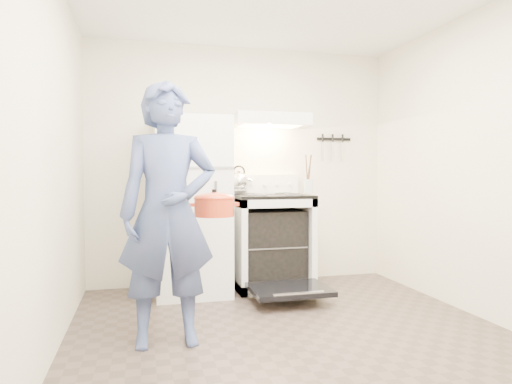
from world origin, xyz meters
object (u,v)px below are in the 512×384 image
at_px(refrigerator, 192,206).
at_px(dutch_oven, 214,207).
at_px(person, 168,214).
at_px(tea_kettle, 239,180).
at_px(stove_body, 271,243).

height_order(refrigerator, dutch_oven, refrigerator).
bearing_deg(refrigerator, person, -103.17).
xyz_separation_m(refrigerator, person, (-0.30, -1.28, 0.05)).
bearing_deg(tea_kettle, refrigerator, -154.83).
relative_size(person, dutch_oven, 4.90).
height_order(stove_body, person, person).
bearing_deg(dutch_oven, stove_body, 55.48).
relative_size(stove_body, tea_kettle, 3.10).
bearing_deg(person, tea_kettle, 60.58).
bearing_deg(person, dutch_oven, 28.93).
bearing_deg(dutch_oven, person, -149.91).
xyz_separation_m(person, dutch_oven, (0.35, 0.20, 0.02)).
bearing_deg(refrigerator, stove_body, 1.77).
height_order(tea_kettle, dutch_oven, tea_kettle).
distance_m(refrigerator, dutch_oven, 1.08).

